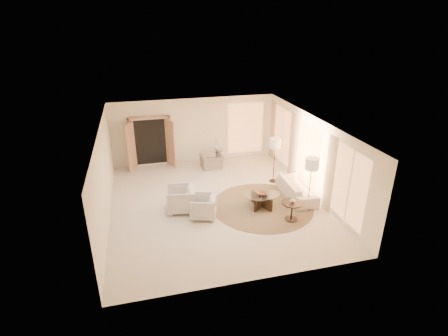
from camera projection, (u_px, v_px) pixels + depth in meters
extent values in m
cube|color=silver|center=(216.00, 203.00, 12.06)|extent=(7.00, 8.00, 0.02)
cube|color=white|center=(215.00, 124.00, 10.94)|extent=(7.00, 8.00, 0.02)
cube|color=white|center=(195.00, 130.00, 15.06)|extent=(7.00, 0.04, 2.80)
cube|color=white|center=(255.00, 232.00, 7.94)|extent=(7.00, 0.04, 2.80)
cube|color=white|center=(104.00, 176.00, 10.71)|extent=(0.04, 8.00, 2.80)
cube|color=white|center=(312.00, 156.00, 12.29)|extent=(0.04, 8.00, 2.80)
cube|color=tan|center=(151.00, 142.00, 14.66)|extent=(1.80, 0.12, 2.16)
cube|color=tan|center=(131.00, 147.00, 14.26)|extent=(0.35, 0.66, 2.00)
cube|color=tan|center=(170.00, 144.00, 14.62)|extent=(0.35, 0.66, 2.00)
cylinder|color=#423423|center=(262.00, 206.00, 11.85)|extent=(4.33, 4.33, 0.01)
imported|color=silver|center=(296.00, 188.00, 12.39)|extent=(0.87, 2.10, 0.61)
imported|color=silver|center=(181.00, 198.00, 11.42)|extent=(0.96, 1.01, 0.92)
imported|color=silver|center=(203.00, 206.00, 11.06)|extent=(0.94, 0.97, 0.81)
imported|color=gray|center=(212.00, 159.00, 14.71)|extent=(0.92, 0.63, 0.78)
cube|color=black|center=(261.00, 201.00, 11.73)|extent=(0.46, 0.90, 0.42)
cube|color=black|center=(261.00, 201.00, 11.73)|extent=(0.74, 0.72, 0.42)
cylinder|color=white|center=(262.00, 195.00, 11.64)|extent=(1.49, 1.49, 0.02)
cylinder|color=black|center=(291.00, 219.00, 11.04)|extent=(0.41, 0.41, 0.03)
cylinder|color=black|center=(292.00, 211.00, 10.93)|extent=(0.06, 0.06, 0.59)
cylinder|color=black|center=(292.00, 203.00, 10.81)|extent=(0.66, 0.66, 0.03)
cylinder|color=#2D2318|center=(216.00, 163.00, 15.26)|extent=(0.44, 0.44, 0.03)
cylinder|color=#2D2318|center=(216.00, 157.00, 15.14)|extent=(0.07, 0.07, 0.63)
cylinder|color=white|center=(216.00, 150.00, 15.01)|extent=(0.57, 0.57, 0.03)
cylinder|color=#2D2318|center=(273.00, 181.00, 13.64)|extent=(0.30, 0.30, 0.03)
cylinder|color=#2D2318|center=(274.00, 164.00, 13.35)|extent=(0.03, 0.03, 1.49)
cylinder|color=#C8B494|center=(275.00, 143.00, 13.02)|extent=(0.42, 0.42, 0.36)
cylinder|color=#2D2318|center=(307.00, 208.00, 11.70)|extent=(0.31, 0.31, 0.03)
cylinder|color=#2D2318|center=(310.00, 188.00, 11.41)|extent=(0.03, 0.03, 1.53)
cylinder|color=#C8B494|center=(312.00, 164.00, 11.07)|extent=(0.44, 0.44, 0.37)
imported|color=brown|center=(262.00, 193.00, 11.61)|extent=(0.44, 0.44, 0.09)
imported|color=silver|center=(293.00, 200.00, 10.77)|extent=(0.21, 0.21, 0.16)
imported|color=silver|center=(216.00, 147.00, 14.96)|extent=(0.32, 0.32, 0.25)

